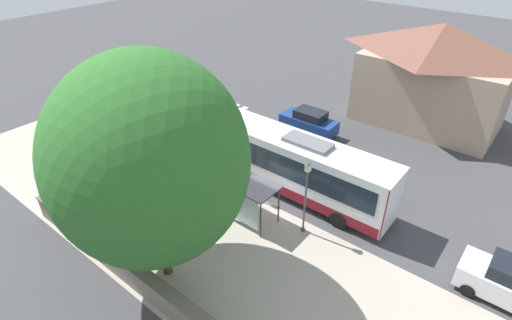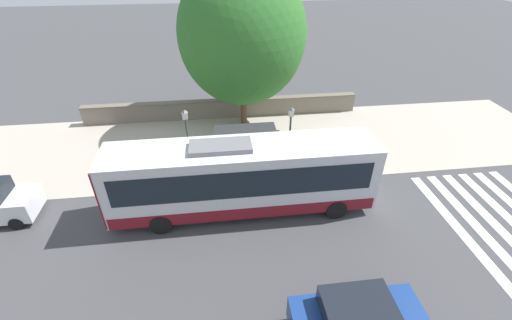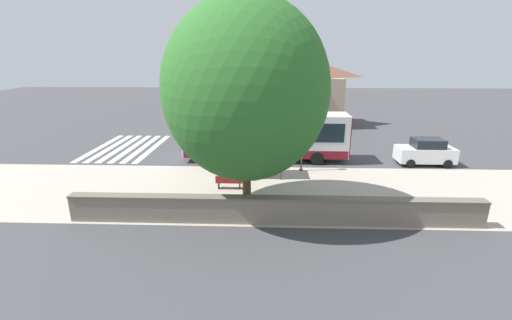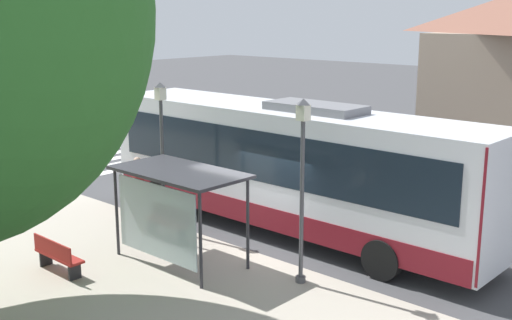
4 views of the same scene
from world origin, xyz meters
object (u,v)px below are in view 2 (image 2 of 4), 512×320
object	(u,v)px
bus	(242,177)
bus_shelter	(245,136)
street_lamp_far	(290,138)
pedestrian	(327,166)
street_lamp_near	(188,141)
bench	(267,137)
shade_tree	(242,35)
parked_car_far_lane	(356,319)

from	to	relation	value
bus	bus_shelter	bearing A→B (deg)	172.37
bus	street_lamp_far	xyz separation A→B (m)	(-2.33, 2.72, 0.59)
pedestrian	street_lamp_near	xyz separation A→B (m)	(-0.91, -7.29, 1.52)
bench	street_lamp_near	bearing A→B (deg)	-52.96
bus	street_lamp_near	size ratio (longest dim) A/B	2.86
bus_shelter	street_lamp_far	bearing A→B (deg)	56.55
bus	shade_tree	distance (m)	10.00
parked_car_far_lane	bus	bearing A→B (deg)	-155.61
bench	street_lamp_near	xyz separation A→B (m)	(3.54, -4.70, 2.10)
bus	pedestrian	distance (m)	5.12
bench	parked_car_far_lane	distance (m)	13.10
street_lamp_far	bus_shelter	bearing A→B (deg)	-123.45
parked_car_far_lane	pedestrian	bearing A→B (deg)	169.43
bench	street_lamp_near	world-z (taller)	street_lamp_near
street_lamp_far	parked_car_far_lane	world-z (taller)	street_lamp_far
bus	street_lamp_near	xyz separation A→B (m)	(-2.60, -2.55, 0.60)
bus	bus_shelter	distance (m)	3.82
pedestrian	street_lamp_far	bearing A→B (deg)	-107.31
pedestrian	shade_tree	xyz separation A→B (m)	(-7.30, -3.85, 5.20)
street_lamp_near	street_lamp_far	xyz separation A→B (m)	(0.28, 5.27, -0.02)
shade_tree	street_lamp_far	bearing A→B (deg)	15.37
bus_shelter	bus	bearing A→B (deg)	-7.63
bus_shelter	street_lamp_near	bearing A→B (deg)	-68.81
bus_shelter	parked_car_far_lane	xyz separation A→B (m)	(10.70, 2.63, -1.10)
pedestrian	bench	xyz separation A→B (m)	(-4.45, -2.59, -0.58)
bus_shelter	pedestrian	bearing A→B (deg)	63.71
bus_shelter	street_lamp_near	distance (m)	3.32
pedestrian	street_lamp_far	distance (m)	2.60
pedestrian	parked_car_far_lane	xyz separation A→B (m)	(8.61, -1.61, -0.13)
pedestrian	parked_car_far_lane	world-z (taller)	parked_car_far_lane
pedestrian	shade_tree	bearing A→B (deg)	-152.16
street_lamp_near	shade_tree	bearing A→B (deg)	151.75
street_lamp_near	pedestrian	bearing A→B (deg)	82.92
bus_shelter	street_lamp_near	size ratio (longest dim) A/B	0.80
shade_tree	parked_car_far_lane	distance (m)	16.93
bus_shelter	shade_tree	world-z (taller)	shade_tree
shade_tree	parked_car_far_lane	bearing A→B (deg)	8.04
parked_car_far_lane	street_lamp_near	bearing A→B (deg)	-149.15
bus	pedestrian	bearing A→B (deg)	109.69
street_lamp_near	street_lamp_far	size ratio (longest dim) A/B	1.01
shade_tree	pedestrian	bearing A→B (deg)	27.84
street_lamp_far	bench	bearing A→B (deg)	-171.46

